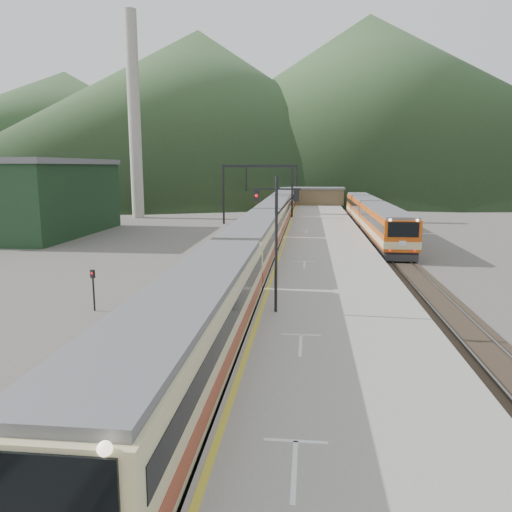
# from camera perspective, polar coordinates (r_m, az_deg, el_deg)

# --- Properties ---
(ground) EXTENTS (400.00, 400.00, 0.00)m
(ground) POSITION_cam_1_polar(r_m,az_deg,el_deg) (15.00, -11.15, -21.03)
(ground) COLOR #47423D
(ground) RESTS_ON ground
(track_main) EXTENTS (2.60, 200.00, 0.23)m
(track_main) POSITION_cam_1_polar(r_m,az_deg,el_deg) (52.93, 1.60, 1.85)
(track_main) COLOR black
(track_main) RESTS_ON ground
(track_far) EXTENTS (2.60, 200.00, 0.23)m
(track_far) POSITION_cam_1_polar(r_m,az_deg,el_deg) (53.54, -3.74, 1.93)
(track_far) COLOR black
(track_far) RESTS_ON ground
(track_second) EXTENTS (2.60, 200.00, 0.23)m
(track_second) POSITION_cam_1_polar(r_m,az_deg,el_deg) (53.31, 14.03, 1.61)
(track_second) COLOR black
(track_second) RESTS_ON ground
(platform) EXTENTS (8.00, 100.00, 1.00)m
(platform) POSITION_cam_1_polar(r_m,az_deg,el_deg) (50.76, 7.75, 1.90)
(platform) COLOR gray
(platform) RESTS_ON ground
(gantry_near) EXTENTS (9.55, 0.25, 8.00)m
(gantry_near) POSITION_cam_1_polar(r_m,az_deg,el_deg) (67.60, 0.19, 8.36)
(gantry_near) COLOR black
(gantry_near) RESTS_ON ground
(gantry_far) EXTENTS (9.55, 0.25, 8.00)m
(gantry_far) POSITION_cam_1_polar(r_m,az_deg,el_deg) (92.50, 1.78, 8.85)
(gantry_far) COLOR black
(gantry_far) RESTS_ON ground
(warehouse) EXTENTS (14.50, 20.50, 8.60)m
(warehouse) POSITION_cam_1_polar(r_m,az_deg,el_deg) (63.05, -24.66, 6.16)
(warehouse) COLOR black
(warehouse) RESTS_ON ground
(smokestack) EXTENTS (1.80, 1.80, 30.00)m
(smokestack) POSITION_cam_1_polar(r_m,az_deg,el_deg) (78.98, -13.73, 15.18)
(smokestack) COLOR #9E998E
(smokestack) RESTS_ON ground
(station_shed) EXTENTS (9.40, 4.40, 3.10)m
(station_shed) POSITION_cam_1_polar(r_m,az_deg,el_deg) (90.38, 7.06, 6.83)
(station_shed) COLOR brown
(station_shed) RESTS_ON platform
(hill_a) EXTENTS (180.00, 180.00, 60.00)m
(hill_a) POSITION_cam_1_polar(r_m,az_deg,el_deg) (208.15, -6.49, 16.26)
(hill_a) COLOR #2E4326
(hill_a) RESTS_ON ground
(hill_b) EXTENTS (220.00, 220.00, 75.00)m
(hill_b) POSITION_cam_1_polar(r_m,az_deg,el_deg) (245.42, 12.60, 16.91)
(hill_b) COLOR #2E4326
(hill_b) RESTS_ON ground
(hill_d) EXTENTS (200.00, 200.00, 55.00)m
(hill_d) POSITION_cam_1_polar(r_m,az_deg,el_deg) (281.75, -20.72, 13.56)
(hill_d) COLOR #2E4326
(hill_d) RESTS_ON ground
(main_train) EXTENTS (3.02, 103.63, 3.69)m
(main_train) POSITION_cam_1_polar(r_m,az_deg,el_deg) (58.78, 2.08, 4.65)
(main_train) COLOR #D1C188
(main_train) RESTS_ON track_main
(second_train) EXTENTS (2.93, 39.97, 3.58)m
(second_train) POSITION_cam_1_polar(r_m,az_deg,el_deg) (60.83, 13.10, 4.53)
(second_train) COLOR #CA4B0E
(second_train) RESTS_ON track_second
(signal_mast) EXTENTS (2.20, 0.22, 6.33)m
(signal_mast) POSITION_cam_1_polar(r_m,az_deg,el_deg) (22.84, 2.33, 3.03)
(signal_mast) COLOR black
(signal_mast) RESTS_ON platform
(short_signal_a) EXTENTS (0.22, 0.17, 2.27)m
(short_signal_a) POSITION_cam_1_polar(r_m,az_deg,el_deg) (18.21, -15.05, -10.30)
(short_signal_a) COLOR black
(short_signal_a) RESTS_ON ground
(short_signal_b) EXTENTS (0.25, 0.20, 2.27)m
(short_signal_b) POSITION_cam_1_polar(r_m,az_deg,el_deg) (43.57, -3.30, 1.90)
(short_signal_b) COLOR black
(short_signal_b) RESTS_ON ground
(short_signal_c) EXTENTS (0.26, 0.22, 2.27)m
(short_signal_c) POSITION_cam_1_polar(r_m,az_deg,el_deg) (28.32, -18.11, -3.11)
(short_signal_c) COLOR black
(short_signal_c) RESTS_ON ground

